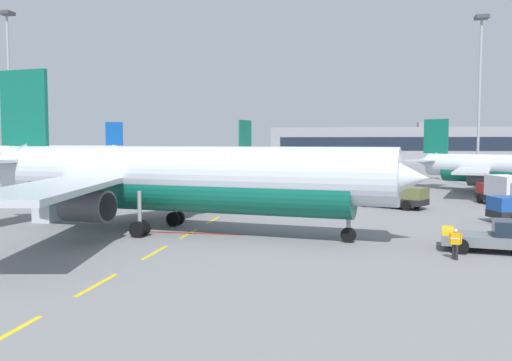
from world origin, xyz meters
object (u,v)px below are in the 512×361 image
(airliner_mid_left, at_px, (276,160))
(uld_cargo_container, at_px, (46,212))
(airliner_far_right, at_px, (62,154))
(pushback_tug, at_px, (499,237))
(ground_crew_worker, at_px, (455,242))
(apron_light_mast_near, at_px, (9,78))
(airliner_foreground, at_px, (176,178))
(apron_light_mast_far, at_px, (480,81))
(catering_truck, at_px, (503,190))
(fuel_service_truck, at_px, (389,191))

(airliner_mid_left, height_order, uld_cargo_container, airliner_mid_left)
(airliner_mid_left, relative_size, airliner_far_right, 0.88)
(pushback_tug, height_order, airliner_mid_left, airliner_mid_left)
(ground_crew_worker, relative_size, apron_light_mast_near, 0.07)
(airliner_foreground, bearing_deg, pushback_tug, -8.85)
(airliner_foreground, height_order, apron_light_mast_far, apron_light_mast_far)
(catering_truck, bearing_deg, airliner_mid_left, 127.33)
(pushback_tug, bearing_deg, fuel_service_truck, 103.73)
(airliner_mid_left, xyz_separation_m, catering_truck, (28.72, -37.65, -1.59))
(fuel_service_truck, distance_m, apron_light_mast_far, 32.93)
(airliner_mid_left, height_order, fuel_service_truck, airliner_mid_left)
(apron_light_mast_far, bearing_deg, uld_cargo_container, -135.27)
(catering_truck, distance_m, apron_light_mast_far, 27.08)
(airliner_far_right, bearing_deg, airliner_foreground, -55.23)
(catering_truck, xyz_separation_m, fuel_service_truck, (-11.46, -3.23, 0.00))
(airliner_far_right, xyz_separation_m, apron_light_mast_near, (16.40, -42.66, 12.43))
(pushback_tug, bearing_deg, apron_light_mast_near, 146.27)
(airliner_foreground, distance_m, ground_crew_worker, 19.40)
(pushback_tug, xyz_separation_m, ground_crew_worker, (-2.96, -2.71, 0.08))
(airliner_foreground, distance_m, airliner_mid_left, 58.54)
(apron_light_mast_far, bearing_deg, ground_crew_worker, -103.24)
(airliner_far_right, distance_m, ground_crew_worker, 112.52)
(airliner_mid_left, xyz_separation_m, uld_cargo_container, (-10.75, -55.87, -2.43))
(airliner_far_right, xyz_separation_m, ground_crew_worker, (73.29, -85.34, -2.62))
(airliner_foreground, relative_size, apron_light_mast_far, 1.44)
(airliner_mid_left, distance_m, catering_truck, 47.38)
(airliner_foreground, distance_m, fuel_service_truck, 23.96)
(airliner_mid_left, distance_m, ground_crew_worker, 67.43)
(catering_truck, xyz_separation_m, uld_cargo_container, (-39.47, -18.22, -0.85))
(airliner_far_right, bearing_deg, airliner_mid_left, -21.11)
(airliner_foreground, distance_m, uld_cargo_container, 12.64)
(airliner_far_right, bearing_deg, fuel_service_truck, -40.93)
(pushback_tug, height_order, fuel_service_truck, fuel_service_truck)
(apron_light_mast_near, relative_size, apron_light_mast_far, 1.07)
(pushback_tug, xyz_separation_m, airliner_far_right, (-76.25, 82.63, 2.71))
(airliner_foreground, distance_m, airliner_far_right, 96.58)
(airliner_foreground, xyz_separation_m, fuel_service_truck, (16.05, 17.64, -2.30))
(airliner_mid_left, bearing_deg, ground_crew_worker, -73.26)
(fuel_service_truck, relative_size, apron_light_mast_near, 0.28)
(airliner_foreground, bearing_deg, uld_cargo_container, 167.50)
(airliner_mid_left, bearing_deg, airliner_far_right, 158.89)
(airliner_mid_left, xyz_separation_m, ground_crew_worker, (19.41, -64.53, -2.25))
(pushback_tug, bearing_deg, airliner_mid_left, 109.89)
(apron_light_mast_near, bearing_deg, uld_cargo_container, -51.84)
(airliner_foreground, bearing_deg, apron_light_mast_near, 136.53)
(apron_light_mast_far, bearing_deg, apron_light_mast_near, -173.71)
(airliner_far_right, relative_size, apron_light_mast_far, 1.31)
(airliner_far_right, height_order, uld_cargo_container, airliner_far_right)
(catering_truck, distance_m, uld_cargo_container, 43.48)
(pushback_tug, xyz_separation_m, fuel_service_truck, (-5.11, 20.94, 0.74))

